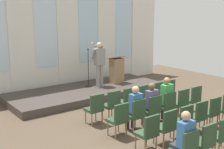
{
  "coord_description": "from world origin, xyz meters",
  "views": [
    {
      "loc": [
        -6.26,
        -5.91,
        3.32
      ],
      "look_at": [
        0.18,
        2.63,
        1.05
      ],
      "focal_mm": 48.81,
      "sensor_mm": 36.0,
      "label": 1
    }
  ],
  "objects_px": {
    "mic_stand": "(89,78)",
    "audience_r1_c2": "(150,102)",
    "chair_r0_c0": "(95,107)",
    "audience_r3_c0": "(184,138)",
    "chair_r1_c3": "(167,105)",
    "audience_r1_c3": "(165,97)",
    "chair_r0_c3": "(142,97)",
    "chair_r2_c1": "(166,125)",
    "chair_r0_c2": "(127,100)",
    "audience_r1_c1": "(134,106)",
    "chair_r2_c0": "(148,131)",
    "chair_r1_c1": "(136,113)",
    "chair_r0_c4": "(155,94)",
    "chair_r1_c5": "(193,98)",
    "chair_r2_c2": "(183,120)",
    "chair_r2_c5": "(224,107)",
    "chair_r3_c0": "(186,148)",
    "chair_r2_c3": "(198,115)",
    "chair_r1_c4": "(181,101)",
    "chair_r0_c5": "(167,91)",
    "lectern": "(117,70)",
    "chair_r2_c4": "(212,111)",
    "chair_r1_c2": "(152,109)",
    "chair_r1_c0": "(119,118)",
    "chair_r0_c1": "(112,103)",
    "chair_r3_c1": "(205,140)"
  },
  "relations": [
    {
      "from": "chair_r0_c4",
      "to": "audience_r3_c0",
      "type": "distance_m",
      "value": 4.1
    },
    {
      "from": "audience_r3_c0",
      "to": "chair_r2_c1",
      "type": "bearing_deg",
      "value": 59.49
    },
    {
      "from": "audience_r1_c2",
      "to": "chair_r1_c5",
      "type": "distance_m",
      "value": 1.85
    },
    {
      "from": "chair_r0_c5",
      "to": "chair_r0_c2",
      "type": "bearing_deg",
      "value": 180.0
    },
    {
      "from": "chair_r0_c0",
      "to": "chair_r1_c0",
      "type": "height_order",
      "value": "same"
    },
    {
      "from": "chair_r2_c2",
      "to": "audience_r3_c0",
      "type": "xyz_separation_m",
      "value": [
        -1.23,
        -1.04,
        0.2
      ]
    },
    {
      "from": "chair_r0_c0",
      "to": "chair_r2_c4",
      "type": "height_order",
      "value": "same"
    },
    {
      "from": "chair_r2_c1",
      "to": "audience_r3_c0",
      "type": "distance_m",
      "value": 1.22
    },
    {
      "from": "chair_r2_c2",
      "to": "chair_r2_c5",
      "type": "xyz_separation_m",
      "value": [
        1.84,
        0.0,
        0.0
      ]
    },
    {
      "from": "chair_r0_c2",
      "to": "chair_r1_c3",
      "type": "distance_m",
      "value": 1.28
    },
    {
      "from": "audience_r1_c1",
      "to": "chair_r2_c0",
      "type": "height_order",
      "value": "audience_r1_c1"
    },
    {
      "from": "chair_r1_c1",
      "to": "chair_r2_c4",
      "type": "distance_m",
      "value": 2.15
    },
    {
      "from": "chair_r2_c3",
      "to": "chair_r1_c4",
      "type": "bearing_deg",
      "value": 61.35
    },
    {
      "from": "mic_stand",
      "to": "chair_r2_c5",
      "type": "bearing_deg",
      "value": -75.8
    },
    {
      "from": "chair_r0_c4",
      "to": "chair_r1_c2",
      "type": "xyz_separation_m",
      "value": [
        -1.23,
        -1.12,
        0.0
      ]
    },
    {
      "from": "chair_r0_c0",
      "to": "audience_r3_c0",
      "type": "xyz_separation_m",
      "value": [
        0.0,
        -3.28,
        0.2
      ]
    },
    {
      "from": "chair_r1_c3",
      "to": "chair_r2_c0",
      "type": "distance_m",
      "value": 2.15
    },
    {
      "from": "chair_r0_c3",
      "to": "chair_r2_c3",
      "type": "relative_size",
      "value": 1.0
    },
    {
      "from": "lectern",
      "to": "chair_r0_c4",
      "type": "relative_size",
      "value": 1.23
    },
    {
      "from": "audience_r1_c3",
      "to": "chair_r3_c0",
      "type": "relative_size",
      "value": 1.46
    },
    {
      "from": "chair_r0_c2",
      "to": "chair_r3_c0",
      "type": "bearing_deg",
      "value": -110.02
    },
    {
      "from": "chair_r1_c3",
      "to": "chair_r1_c1",
      "type": "bearing_deg",
      "value": 180.0
    },
    {
      "from": "lectern",
      "to": "chair_r2_c4",
      "type": "xyz_separation_m",
      "value": [
        -0.6,
        -5.15,
        -0.29
      ]
    },
    {
      "from": "chair_r0_c3",
      "to": "audience_r3_c0",
      "type": "xyz_separation_m",
      "value": [
        -1.84,
        -3.28,
        0.2
      ]
    },
    {
      "from": "mic_stand",
      "to": "audience_r3_c0",
      "type": "bearing_deg",
      "value": -105.25
    },
    {
      "from": "mic_stand",
      "to": "chair_r1_c1",
      "type": "height_order",
      "value": "mic_stand"
    },
    {
      "from": "audience_r1_c2",
      "to": "chair_r1_c4",
      "type": "distance_m",
      "value": 1.24
    },
    {
      "from": "mic_stand",
      "to": "audience_r1_c2",
      "type": "distance_m",
      "value": 4.12
    },
    {
      "from": "audience_r1_c3",
      "to": "chair_r1_c3",
      "type": "bearing_deg",
      "value": -90.0
    },
    {
      "from": "audience_r1_c3",
      "to": "chair_r2_c5",
      "type": "distance_m",
      "value": 1.73
    },
    {
      "from": "chair_r0_c5",
      "to": "chair_r1_c2",
      "type": "height_order",
      "value": "same"
    },
    {
      "from": "chair_r1_c4",
      "to": "chair_r2_c5",
      "type": "bearing_deg",
      "value": -61.35
    },
    {
      "from": "chair_r0_c4",
      "to": "audience_r1_c2",
      "type": "bearing_deg",
      "value": -139.72
    },
    {
      "from": "chair_r1_c4",
      "to": "chair_r3_c0",
      "type": "xyz_separation_m",
      "value": [
        -2.45,
        -2.24,
        0.0
      ]
    },
    {
      "from": "chair_r0_c2",
      "to": "chair_r2_c5",
      "type": "relative_size",
      "value": 1.0
    },
    {
      "from": "chair_r1_c0",
      "to": "chair_r0_c3",
      "type": "bearing_deg",
      "value": 31.38
    },
    {
      "from": "audience_r1_c1",
      "to": "chair_r3_c1",
      "type": "distance_m",
      "value": 2.33
    },
    {
      "from": "chair_r2_c3",
      "to": "audience_r3_c0",
      "type": "bearing_deg",
      "value": -150.5
    },
    {
      "from": "chair_r1_c1",
      "to": "chair_r2_c4",
      "type": "bearing_deg",
      "value": -31.38
    },
    {
      "from": "chair_r1_c5",
      "to": "chair_r3_c1",
      "type": "xyz_separation_m",
      "value": [
        -2.45,
        -2.24,
        0.0
      ]
    },
    {
      "from": "chair_r0_c0",
      "to": "chair_r1_c5",
      "type": "relative_size",
      "value": 1.0
    },
    {
      "from": "audience_r1_c3",
      "to": "chair_r1_c4",
      "type": "height_order",
      "value": "audience_r1_c3"
    },
    {
      "from": "chair_r0_c1",
      "to": "audience_r1_c1",
      "type": "relative_size",
      "value": 0.73
    },
    {
      "from": "chair_r3_c1",
      "to": "chair_r2_c4",
      "type": "bearing_deg",
      "value": 31.38
    },
    {
      "from": "chair_r0_c4",
      "to": "chair_r0_c0",
      "type": "bearing_deg",
      "value": 180.0
    },
    {
      "from": "chair_r1_c3",
      "to": "audience_r1_c3",
      "type": "relative_size",
      "value": 0.69
    },
    {
      "from": "chair_r0_c5",
      "to": "chair_r1_c5",
      "type": "relative_size",
      "value": 1.0
    },
    {
      "from": "audience_r1_c1",
      "to": "chair_r3_c0",
      "type": "distance_m",
      "value": 2.41
    },
    {
      "from": "audience_r3_c0",
      "to": "chair_r2_c2",
      "type": "bearing_deg",
      "value": 40.32
    },
    {
      "from": "chair_r0_c5",
      "to": "chair_r1_c1",
      "type": "height_order",
      "value": "same"
    }
  ]
}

